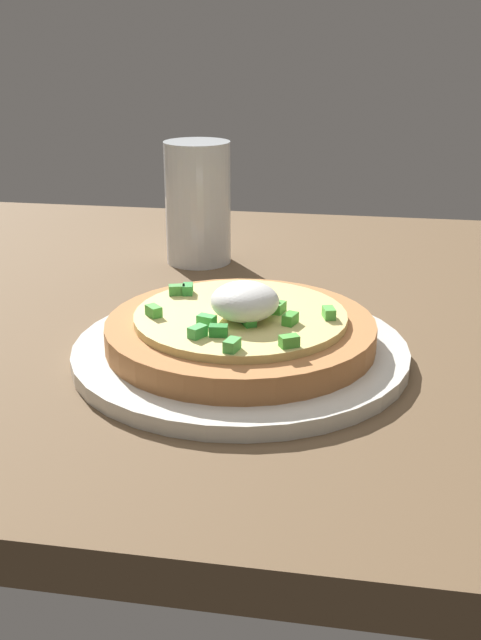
{
  "coord_description": "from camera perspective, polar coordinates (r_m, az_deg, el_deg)",
  "views": [
    {
      "loc": [
        11.83,
        -65.1,
        26.83
      ],
      "look_at": [
        2.93,
        -12.66,
        6.15
      ],
      "focal_mm": 42.42,
      "sensor_mm": 36.0,
      "label": 1
    }
  ],
  "objects": [
    {
      "name": "plate",
      "position": [
        0.58,
        -0.0,
        -2.38
      ],
      "size": [
        25.61,
        25.61,
        1.18
      ],
      "primitive_type": "cylinder",
      "color": "silver",
      "rests_on": "dining_table"
    },
    {
      "name": "dining_table",
      "position": [
        0.71,
        -0.62,
        0.29
      ],
      "size": [
        108.46,
        72.86,
        2.97
      ],
      "primitive_type": "cube",
      "color": "brown",
      "rests_on": "ground"
    },
    {
      "name": "cup_near",
      "position": [
        0.81,
        -3.22,
        8.27
      ],
      "size": [
        6.96,
        6.96,
        12.84
      ],
      "color": "silver",
      "rests_on": "dining_table"
    },
    {
      "name": "pizza",
      "position": [
        0.57,
        0.02,
        -0.61
      ],
      "size": [
        20.49,
        20.49,
        5.37
      ],
      "color": "#B87844",
      "rests_on": "plate"
    }
  ]
}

